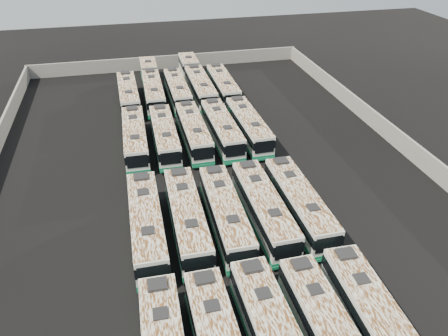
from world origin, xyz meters
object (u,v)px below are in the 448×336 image
bus_back_right (196,80)px  bus_back_center (178,91)px  bus_front_far_right (377,325)px  bus_midfront_center (226,214)px  bus_midback_far_left (135,138)px  bus_midfront_left (187,218)px  bus_midfront_far_right (299,203)px  bus_back_left (152,85)px  bus_midback_center (194,132)px  bus_midback_far_right (248,126)px  bus_front_right (329,336)px  bus_back_far_right (223,86)px  bus_midback_right (222,129)px  bus_midfront_right (264,208)px  bus_midback_left (165,136)px  bus_back_far_left (129,95)px  bus_midfront_far_left (147,224)px

bus_back_right → bus_back_center: bearing=-134.9°
bus_front_far_right → bus_midfront_center: 14.85m
bus_midback_far_left → bus_midfront_left: bearing=-76.9°
bus_midfront_far_right → bus_back_left: 33.69m
bus_midback_center → bus_front_far_right: bearing=-77.6°
bus_midfront_far_right → bus_midback_far_right: bus_midfront_far_right is taller
bus_front_right → bus_midback_center: (-3.37, 29.22, 0.01)m
bus_back_center → bus_back_far_right: bus_back_far_right is taller
bus_midback_right → bus_midfront_right: bearing=-90.8°
bus_midback_far_left → bus_back_right: bus_back_right is taller
bus_back_far_right → bus_back_center: bearing=-178.3°
bus_midfront_left → bus_back_center: size_ratio=1.03×
bus_midfront_center → bus_back_far_right: bearing=78.0°
bus_midfront_left → bus_back_right: (6.59, 32.13, 0.02)m
bus_midfront_center → bus_midback_left: size_ratio=1.01×
bus_midback_far_right → bus_back_center: (-6.56, 13.14, -0.03)m
bus_midback_center → bus_midback_right: bus_midback_right is taller
bus_midfront_right → bus_back_far_left: size_ratio=1.02×
bus_midfront_right → bus_back_left: bus_midfront_right is taller
bus_midfront_far_right → bus_back_center: 29.78m
bus_front_far_right → bus_back_far_right: (-0.02, 42.45, -0.02)m
bus_midfront_left → bus_midback_center: 16.08m
bus_midback_center → bus_back_center: bearing=89.6°
bus_midfront_center → bus_midback_center: 15.92m
bus_midfront_far_right → bus_back_far_left: bearing=114.4°
bus_front_far_right → bus_back_far_right: 42.45m
bus_midback_far_right → bus_midfront_center: bearing=-113.5°
bus_midback_center → bus_back_far_left: size_ratio=0.99×
bus_midfront_right → bus_back_right: bearing=89.6°
bus_midback_right → bus_back_right: size_ratio=0.63×
bus_midfront_far_left → bus_midfront_far_right: bearing=-0.1°
bus_midback_left → bus_midback_right: bus_midback_right is taller
bus_midback_center → bus_back_far_left: bearing=117.2°
bus_back_far_left → bus_back_left: (3.47, 3.20, -0.01)m
bus_midback_far_right → bus_back_far_left: (-13.35, 13.10, -0.01)m
bus_midfront_center → bus_midback_far_right: bearing=68.2°
bus_midfront_center → bus_back_center: size_ratio=1.01×
bus_midfront_left → bus_back_far_left: (-3.47, 28.77, -0.03)m
bus_front_right → bus_midback_right: bus_midback_right is taller
bus_midfront_right → bus_back_center: size_ratio=1.03×
bus_midback_center → bus_midback_far_right: bus_midback_far_right is taller
bus_midfront_far_right → bus_midback_right: size_ratio=1.00×
bus_back_right → bus_back_far_right: bearing=-43.8°
bus_midback_left → bus_back_far_right: bus_back_far_right is taller
bus_front_far_right → bus_midback_far_left: size_ratio=1.02×
bus_front_far_right → bus_back_left: size_ratio=0.66×
bus_back_far_left → bus_midback_left: bearing=-76.4°
bus_back_left → bus_back_far_right: size_ratio=1.54×
bus_midfront_far_left → bus_midback_center: 17.19m
bus_midback_far_left → bus_midback_left: size_ratio=1.01×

